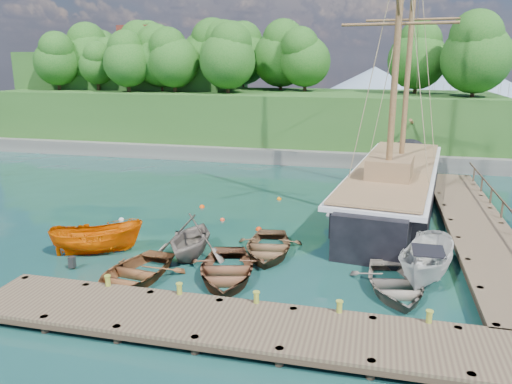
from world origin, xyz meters
TOP-DOWN VIEW (x-y plane):
  - ground at (0.00, 0.00)m, footprint 160.00×160.00m
  - dock_near at (2.00, -6.50)m, footprint 20.00×3.20m
  - dock_east at (11.50, 7.00)m, footprint 3.20×24.00m
  - bollard_0 at (-4.00, -5.10)m, footprint 0.26×0.26m
  - bollard_1 at (-1.00, -5.10)m, footprint 0.26×0.26m
  - bollard_2 at (2.00, -5.10)m, footprint 0.26×0.26m
  - bollard_3 at (5.00, -5.10)m, footprint 0.26×0.26m
  - bollard_4 at (8.00, -5.10)m, footprint 0.26×0.26m
  - rowboat_0 at (-3.88, -3.39)m, footprint 4.05×5.23m
  - rowboat_1 at (-2.48, -0.06)m, footprint 3.72×4.27m
  - rowboat_2 at (-0.08, -2.12)m, footprint 4.65×5.69m
  - rowboat_3 at (7.00, -1.70)m, footprint 4.07×5.13m
  - rowboat_4 at (1.08, 1.04)m, footprint 3.84×5.00m
  - motorboat_orange at (-7.04, -0.81)m, footprint 4.76×3.31m
  - cabin_boat_white at (8.32, -0.41)m, footprint 3.26×5.38m
  - schooner at (7.19, 11.09)m, footprint 7.58×27.37m
  - mooring_buoy_0 at (-8.45, 4.16)m, footprint 0.33×0.33m
  - mooring_buoy_1 at (-2.64, 5.57)m, footprint 0.29×0.29m
  - mooring_buoy_2 at (-0.16, 4.41)m, footprint 0.35×0.35m
  - mooring_buoy_3 at (3.37, 7.99)m, footprint 0.33×0.33m
  - mooring_buoy_4 at (-4.73, 7.82)m, footprint 0.33×0.33m
  - mooring_buoy_5 at (-0.26, 10.83)m, footprint 0.31×0.31m
  - headland at (-12.88, 31.36)m, footprint 51.00×19.31m
  - distant_ridge at (4.30, 70.00)m, footprint 117.00×40.00m

SIDE VIEW (x-z plane):
  - ground at x=0.00m, z-range 0.00..0.00m
  - bollard_0 at x=-4.00m, z-range -0.23..0.23m
  - bollard_1 at x=-1.00m, z-range -0.23..0.23m
  - bollard_2 at x=2.00m, z-range -0.23..0.23m
  - bollard_3 at x=5.00m, z-range -0.23..0.23m
  - bollard_4 at x=8.00m, z-range -0.23..0.23m
  - rowboat_0 at x=-3.88m, z-range -0.50..0.50m
  - rowboat_1 at x=-2.48m, z-range -1.10..1.10m
  - rowboat_2 at x=-0.08m, z-range -0.52..0.52m
  - rowboat_3 at x=7.00m, z-range -0.48..0.48m
  - rowboat_4 at x=1.08m, z-range -0.48..0.48m
  - motorboat_orange at x=-7.04m, z-range -0.86..0.86m
  - cabin_boat_white at x=8.32m, z-range -0.97..0.97m
  - mooring_buoy_0 at x=-8.45m, z-range -0.17..0.17m
  - mooring_buoy_1 at x=-2.64m, z-range -0.14..0.14m
  - mooring_buoy_2 at x=-0.16m, z-range -0.18..0.18m
  - mooring_buoy_3 at x=3.37m, z-range -0.17..0.17m
  - mooring_buoy_4 at x=-4.73m, z-range -0.17..0.17m
  - mooring_buoy_5 at x=-0.26m, z-range -0.15..0.15m
  - dock_near at x=2.00m, z-range -0.12..0.98m
  - dock_east at x=11.50m, z-range -0.12..0.98m
  - schooner at x=7.19m, z-range -8.92..11.15m
  - distant_ridge at x=4.30m, z-range -0.65..9.35m
  - headland at x=-12.88m, z-range -0.91..11.99m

